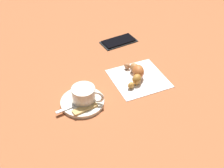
{
  "coord_description": "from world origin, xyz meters",
  "views": [
    {
      "loc": [
        -0.3,
        -0.57,
        0.56
      ],
      "look_at": [
        -0.0,
        -0.0,
        0.03
      ],
      "focal_mm": 44.98,
      "sensor_mm": 36.0,
      "label": 1
    }
  ],
  "objects_px": {
    "teaspoon": "(82,102)",
    "napkin": "(139,78)",
    "cell_phone": "(119,41)",
    "croissant": "(136,73)",
    "sugar_packet": "(85,108)",
    "espresso_cup": "(84,95)",
    "saucer": "(82,102)"
  },
  "relations": [
    {
      "from": "napkin",
      "to": "cell_phone",
      "type": "bearing_deg",
      "value": 77.16
    },
    {
      "from": "cell_phone",
      "to": "teaspoon",
      "type": "bearing_deg",
      "value": -135.39
    },
    {
      "from": "teaspoon",
      "to": "napkin",
      "type": "height_order",
      "value": "teaspoon"
    },
    {
      "from": "espresso_cup",
      "to": "teaspoon",
      "type": "relative_size",
      "value": 0.67
    },
    {
      "from": "teaspoon",
      "to": "sugar_packet",
      "type": "height_order",
      "value": "teaspoon"
    },
    {
      "from": "saucer",
      "to": "cell_phone",
      "type": "bearing_deg",
      "value": 44.04
    },
    {
      "from": "espresso_cup",
      "to": "teaspoon",
      "type": "xyz_separation_m",
      "value": [
        -0.01,
        -0.0,
        -0.02
      ]
    },
    {
      "from": "croissant",
      "to": "teaspoon",
      "type": "bearing_deg",
      "value": -169.98
    },
    {
      "from": "saucer",
      "to": "espresso_cup",
      "type": "distance_m",
      "value": 0.03
    },
    {
      "from": "napkin",
      "to": "croissant",
      "type": "bearing_deg",
      "value": 140.02
    },
    {
      "from": "espresso_cup",
      "to": "croissant",
      "type": "distance_m",
      "value": 0.19
    },
    {
      "from": "cell_phone",
      "to": "espresso_cup",
      "type": "bearing_deg",
      "value": -134.84
    },
    {
      "from": "espresso_cup",
      "to": "croissant",
      "type": "height_order",
      "value": "espresso_cup"
    },
    {
      "from": "napkin",
      "to": "saucer",
      "type": "bearing_deg",
      "value": -173.88
    },
    {
      "from": "sugar_packet",
      "to": "cell_phone",
      "type": "xyz_separation_m",
      "value": [
        0.26,
        0.28,
        -0.01
      ]
    },
    {
      "from": "espresso_cup",
      "to": "sugar_packet",
      "type": "bearing_deg",
      "value": -112.9
    },
    {
      "from": "saucer",
      "to": "cell_phone",
      "type": "relative_size",
      "value": 0.93
    },
    {
      "from": "napkin",
      "to": "croissant",
      "type": "distance_m",
      "value": 0.02
    },
    {
      "from": "croissant",
      "to": "cell_phone",
      "type": "height_order",
      "value": "croissant"
    },
    {
      "from": "croissant",
      "to": "cell_phone",
      "type": "bearing_deg",
      "value": 75.32
    },
    {
      "from": "espresso_cup",
      "to": "sugar_packet",
      "type": "xyz_separation_m",
      "value": [
        -0.01,
        -0.03,
        -0.02
      ]
    },
    {
      "from": "espresso_cup",
      "to": "saucer",
      "type": "bearing_deg",
      "value": 150.66
    },
    {
      "from": "sugar_packet",
      "to": "croissant",
      "type": "height_order",
      "value": "croissant"
    },
    {
      "from": "cell_phone",
      "to": "napkin",
      "type": "bearing_deg",
      "value": -102.84
    },
    {
      "from": "croissant",
      "to": "cell_phone",
      "type": "xyz_separation_m",
      "value": [
        0.06,
        0.22,
        -0.02
      ]
    },
    {
      "from": "sugar_packet",
      "to": "cell_phone",
      "type": "relative_size",
      "value": 0.53
    },
    {
      "from": "saucer",
      "to": "sugar_packet",
      "type": "bearing_deg",
      "value": -101.54
    },
    {
      "from": "teaspoon",
      "to": "croissant",
      "type": "bearing_deg",
      "value": 10.02
    },
    {
      "from": "teaspoon",
      "to": "cell_phone",
      "type": "distance_m",
      "value": 0.36
    },
    {
      "from": "espresso_cup",
      "to": "croissant",
      "type": "bearing_deg",
      "value": 9.1
    },
    {
      "from": "teaspoon",
      "to": "cell_phone",
      "type": "relative_size",
      "value": 0.88
    },
    {
      "from": "espresso_cup",
      "to": "cell_phone",
      "type": "relative_size",
      "value": 0.59
    }
  ]
}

